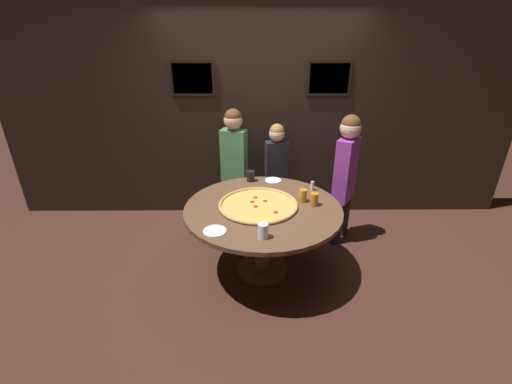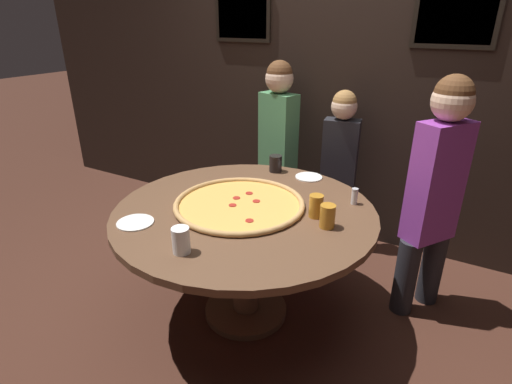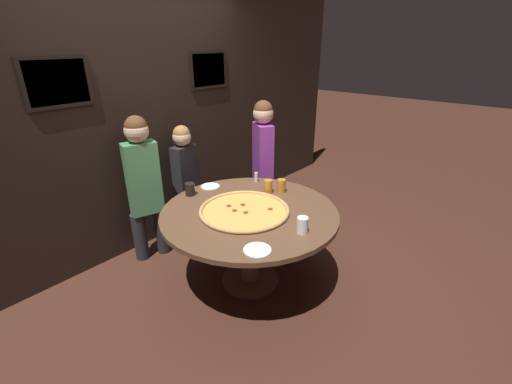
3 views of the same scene
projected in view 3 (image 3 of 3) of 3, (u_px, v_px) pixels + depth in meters
The scene contains 14 objects.
ground_plane at pixel (250, 281), 3.18m from camera, with size 24.00×24.00×0.00m, color #422319.
back_wall at pixel (149, 121), 3.45m from camera, with size 6.40×0.08×2.60m.
dining_table at pixel (250, 225), 2.94m from camera, with size 1.50×1.50×0.74m.
giant_pizza at pixel (244, 210), 2.86m from camera, with size 0.76×0.76×0.03m.
drink_cup_near_right at pixel (281, 186), 3.21m from camera, with size 0.08×0.08×0.12m, color #BC7A23.
drink_cup_far_left at pixel (190, 189), 3.14m from camera, with size 0.09×0.09×0.12m, color black.
drink_cup_by_shaker at pixel (302, 225), 2.53m from camera, with size 0.08×0.08×0.13m, color white.
drink_cup_near_left at pixel (268, 186), 3.19m from camera, with size 0.08×0.08×0.13m, color #BC7A23.
white_plate_far_back at pixel (210, 186), 3.35m from camera, with size 0.18×0.18×0.01m, color white.
white_plate_left_side at pixel (257, 250), 2.34m from camera, with size 0.19×0.19×0.01m, color white.
condiment_shaker at pixel (256, 177), 3.45m from camera, with size 0.04×0.04×0.10m.
diner_side_left at pixel (144, 181), 3.25m from camera, with size 0.38×0.24×1.45m.
diner_far_right at pixel (263, 158), 3.85m from camera, with size 0.32×0.38×1.48m.
diner_centre_back at pixel (185, 176), 3.67m from camera, with size 0.33×0.19×1.27m.
Camera 3 is at (-1.92, -1.71, 2.06)m, focal length 24.00 mm.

